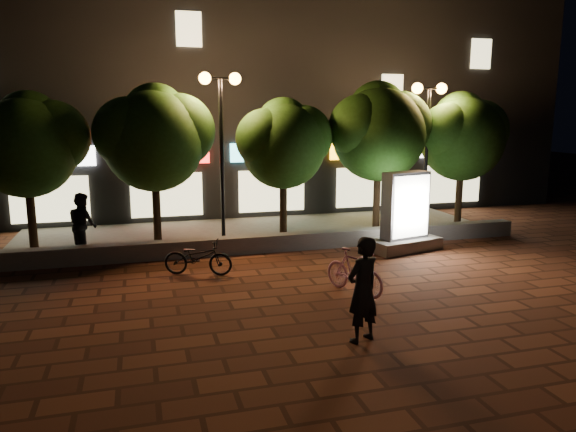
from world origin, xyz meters
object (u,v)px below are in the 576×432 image
object	(u,v)px
rider	(363,290)
tree_far_left	(27,141)
street_lamp_right	(428,118)
scooter_parked	(198,257)
pedestrian	(83,224)
ad_kiosk	(405,219)
tree_right	(380,128)
tree_left	(155,134)
street_lamp_left	(221,114)
scooter_pink	(354,272)
tree_mid	(284,140)
tree_far_right	(463,134)

from	to	relation	value
rider	tree_far_left	bearing A→B (deg)	-74.40
tree_far_left	street_lamp_right	bearing A→B (deg)	-1.21
scooter_parked	tree_far_left	bearing A→B (deg)	73.93
pedestrian	ad_kiosk	bearing A→B (deg)	-129.88
tree_right	ad_kiosk	distance (m)	3.56
tree_far_left	tree_left	size ratio (longest dim) A/B	0.95
street_lamp_right	street_lamp_left	bearing A→B (deg)	180.00
tree_right	scooter_pink	distance (m)	7.23
street_lamp_right	ad_kiosk	size ratio (longest dim) A/B	2.09
street_lamp_right	pedestrian	world-z (taller)	street_lamp_right
tree_mid	scooter_parked	bearing A→B (deg)	-133.87
ad_kiosk	tree_left	bearing A→B (deg)	161.16
tree_far_right	tree_left	bearing A→B (deg)	180.00
tree_left	rider	distance (m)	9.14
tree_mid	street_lamp_right	world-z (taller)	street_lamp_right
tree_right	street_lamp_left	xyz separation A→B (m)	(-5.36, -0.26, 0.46)
street_lamp_right	rider	xyz separation A→B (m)	(-5.75, -7.94, -2.93)
scooter_pink	tree_right	bearing A→B (deg)	35.79
tree_right	scooter_pink	size ratio (longest dim) A/B	2.98
ad_kiosk	scooter_pink	bearing A→B (deg)	-132.26
street_lamp_left	scooter_parked	distance (m)	4.83
tree_far_right	scooter_parked	distance (m)	10.64
tree_far_left	tree_right	world-z (taller)	tree_right
tree_far_left	ad_kiosk	size ratio (longest dim) A/B	1.94
ad_kiosk	rider	size ratio (longest dim) A/B	1.23
tree_far_left	pedestrian	xyz separation A→B (m)	(1.38, -0.80, -2.31)
tree_right	scooter_parked	size ratio (longest dim) A/B	2.89
street_lamp_right	pedestrian	size ratio (longest dim) A/B	2.76
rider	scooter_parked	size ratio (longest dim) A/B	1.10
tree_right	pedestrian	size ratio (longest dim) A/B	2.81
rider	tree_right	bearing A→B (deg)	-140.23
pedestrian	tree_right	bearing A→B (deg)	-115.07
scooter_pink	rider	world-z (taller)	rider
tree_far_right	rider	size ratio (longest dim) A/B	2.46
tree_far_left	rider	bearing A→B (deg)	-50.79
street_lamp_left	ad_kiosk	bearing A→B (deg)	-22.75
tree_right	street_lamp_left	size ratio (longest dim) A/B	0.98
tree_mid	street_lamp_right	bearing A→B (deg)	-3.04
street_lamp_left	rider	bearing A→B (deg)	-81.09
tree_right	ad_kiosk	xyz separation A→B (m)	(-0.23, -2.41, -2.61)
tree_left	rider	xyz separation A→B (m)	(3.19, -8.20, -2.48)
tree_mid	rider	size ratio (longest dim) A/B	2.33
street_lamp_left	scooter_pink	bearing A→B (deg)	-68.61
tree_right	street_lamp_right	world-z (taller)	tree_right
street_lamp_right	scooter_pink	world-z (taller)	street_lamp_right
street_lamp_left	tree_left	bearing A→B (deg)	172.30
scooter_parked	pedestrian	bearing A→B (deg)	70.84
scooter_pink	tree_far_left	bearing A→B (deg)	118.26
tree_left	street_lamp_right	xyz separation A→B (m)	(8.95, -0.26, 0.45)
tree_right	street_lamp_left	world-z (taller)	street_lamp_left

